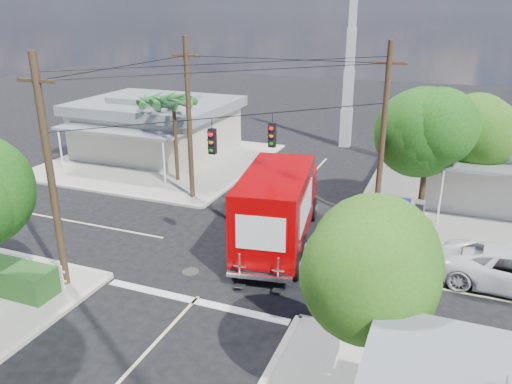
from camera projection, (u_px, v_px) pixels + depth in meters
The scene contains 15 objects.
ground at pixel (240, 252), 22.47m from camera, with size 120.00×120.00×0.00m, color black.
sidewalk_ne at pixel (492, 201), 28.19m from camera, with size 14.12×14.12×0.14m.
sidewalk_nw at pixel (160, 161), 35.69m from camera, with size 14.12×14.12×0.14m.
road_markings at pixel (226, 267), 21.19m from camera, with size 32.00×32.00×0.01m.
building_nw at pixel (157, 125), 36.72m from camera, with size 10.80×10.20×4.30m.
radio_tower at pixel (349, 74), 37.80m from camera, with size 0.80×0.80×17.00m.
tree_ne_front at pixel (430, 130), 24.23m from camera, with size 4.21×4.14×6.66m.
tree_ne_back at pixel (484, 136), 25.46m from camera, with size 3.77×3.66×5.82m.
tree_se at pixel (382, 278), 12.34m from camera, with size 3.67×3.54×5.62m.
palm_nw_front at pixel (173, 102), 29.86m from camera, with size 3.01×3.08×5.59m.
palm_nw_back at pixel (159, 102), 31.98m from camera, with size 3.01×3.08×5.19m.
utility_poles at pixel (221, 140), 22.80m from camera, with size 12.00×10.68×9.00m.
picket_fence at pixel (6, 264), 20.04m from camera, with size 5.94×0.06×1.00m.
vending_boxes at pixel (405, 209), 25.40m from camera, with size 1.90×0.50×1.10m.
delivery_truck at pixel (278, 207), 22.52m from camera, with size 3.95×8.95×3.75m.
Camera 1 is at (8.09, -18.47, 10.32)m, focal length 35.00 mm.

